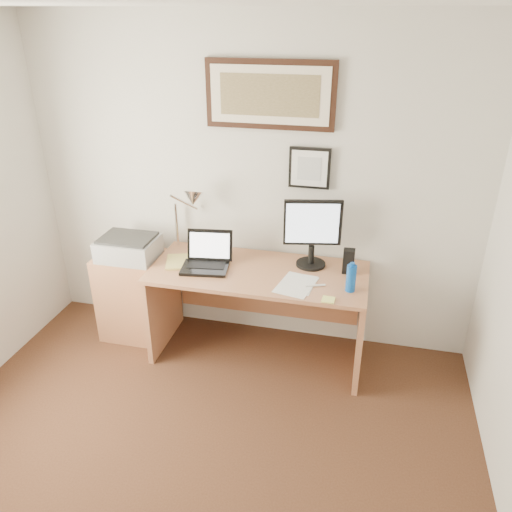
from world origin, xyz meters
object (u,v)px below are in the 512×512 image
(water_bottle, at_px, (351,278))
(lcd_monitor, at_px, (312,230))
(book, at_px, (166,262))
(desk, at_px, (261,293))
(laptop, at_px, (207,260))
(side_cabinet, at_px, (133,295))
(printer, at_px, (128,247))

(water_bottle, bearing_deg, lcd_monitor, 135.43)
(book, relative_size, desk, 0.16)
(water_bottle, xyz_separation_m, laptop, (-1.07, 0.11, -0.04))
(desk, xyz_separation_m, laptop, (-0.39, -0.11, 0.29))
(side_cabinet, xyz_separation_m, lcd_monitor, (1.43, 0.12, 0.68))
(water_bottle, xyz_separation_m, lcd_monitor, (-0.31, 0.31, 0.19))
(lcd_monitor, bearing_deg, desk, -166.94)
(water_bottle, distance_m, lcd_monitor, 0.48)
(side_cabinet, bearing_deg, lcd_monitor, 4.77)
(printer, bearing_deg, desk, 3.61)
(lcd_monitor, bearing_deg, laptop, -165.55)
(side_cabinet, xyz_separation_m, printer, (0.03, -0.03, 0.45))
(side_cabinet, relative_size, desk, 0.46)
(laptop, distance_m, lcd_monitor, 0.81)
(desk, height_order, printer, printer)
(desk, xyz_separation_m, lcd_monitor, (0.36, 0.08, 0.53))
(lcd_monitor, distance_m, printer, 1.43)
(side_cabinet, relative_size, lcd_monitor, 1.40)
(water_bottle, relative_size, desk, 0.12)
(lcd_monitor, height_order, printer, lcd_monitor)
(side_cabinet, bearing_deg, water_bottle, -6.18)
(side_cabinet, relative_size, water_bottle, 3.80)
(desk, relative_size, laptop, 4.33)
(lcd_monitor, bearing_deg, book, -168.69)
(book, xyz_separation_m, laptop, (0.32, 0.02, 0.05))
(desk, distance_m, printer, 1.09)
(printer, bearing_deg, side_cabinet, 131.36)
(laptop, bearing_deg, book, -176.36)
(water_bottle, bearing_deg, book, 176.09)
(water_bottle, relative_size, laptop, 0.52)
(water_bottle, xyz_separation_m, book, (-1.38, 0.09, -0.09))
(side_cabinet, bearing_deg, printer, -48.64)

